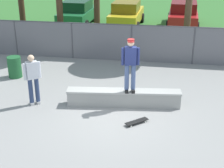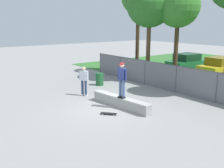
{
  "view_description": "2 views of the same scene",
  "coord_description": "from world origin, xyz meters",
  "px_view_note": "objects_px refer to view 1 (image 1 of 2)",
  "views": [
    {
      "loc": [
        1.5,
        -9.77,
        5.33
      ],
      "look_at": [
        -0.1,
        0.38,
        0.97
      ],
      "focal_mm": 54.61,
      "sensor_mm": 36.0,
      "label": 1
    },
    {
      "loc": [
        10.58,
        -7.54,
        4.4
      ],
      "look_at": [
        -0.03,
        0.45,
        1.27
      ],
      "focal_mm": 41.85,
      "sensor_mm": 36.0,
      "label": 2
    }
  ],
  "objects_px": {
    "skateboard": "(137,122)",
    "bystander": "(33,78)",
    "trash_bin": "(15,67)",
    "car_yellow": "(126,14)",
    "concrete_ledge": "(124,98)",
    "car_green": "(78,13)",
    "skateboarder": "(130,63)",
    "car_red": "(183,14)"
  },
  "relations": [
    {
      "from": "skateboard",
      "to": "bystander",
      "type": "distance_m",
      "value": 3.85
    },
    {
      "from": "car_red",
      "to": "bystander",
      "type": "xyz_separation_m",
      "value": [
        -5.48,
        -12.55,
        0.17
      ]
    },
    {
      "from": "concrete_ledge",
      "to": "skateboard",
      "type": "height_order",
      "value": "concrete_ledge"
    },
    {
      "from": "car_yellow",
      "to": "concrete_ledge",
      "type": "bearing_deg",
      "value": -83.7
    },
    {
      "from": "skateboard",
      "to": "trash_bin",
      "type": "xyz_separation_m",
      "value": [
        -5.4,
        3.16,
        0.37
      ]
    },
    {
      "from": "skateboard",
      "to": "car_red",
      "type": "height_order",
      "value": "car_red"
    },
    {
      "from": "bystander",
      "to": "trash_bin",
      "type": "xyz_separation_m",
      "value": [
        -1.75,
        2.34,
        -0.57
      ]
    },
    {
      "from": "car_green",
      "to": "car_yellow",
      "type": "relative_size",
      "value": 1.0
    },
    {
      "from": "car_green",
      "to": "trash_bin",
      "type": "bearing_deg",
      "value": -91.68
    },
    {
      "from": "concrete_ledge",
      "to": "bystander",
      "type": "relative_size",
      "value": 2.17
    },
    {
      "from": "concrete_ledge",
      "to": "trash_bin",
      "type": "height_order",
      "value": "trash_bin"
    },
    {
      "from": "car_yellow",
      "to": "car_red",
      "type": "height_order",
      "value": "same"
    },
    {
      "from": "skateboarder",
      "to": "car_yellow",
      "type": "distance_m",
      "value": 11.89
    },
    {
      "from": "concrete_ledge",
      "to": "bystander",
      "type": "xyz_separation_m",
      "value": [
        -3.08,
        -0.39,
        0.72
      ]
    },
    {
      "from": "trash_bin",
      "to": "car_yellow",
      "type": "bearing_deg",
      "value": 70.02
    },
    {
      "from": "skateboard",
      "to": "bystander",
      "type": "xyz_separation_m",
      "value": [
        -3.65,
        0.81,
        0.94
      ]
    },
    {
      "from": "car_red",
      "to": "trash_bin",
      "type": "bearing_deg",
      "value": -125.32
    },
    {
      "from": "skateboard",
      "to": "car_yellow",
      "type": "relative_size",
      "value": 0.17
    },
    {
      "from": "concrete_ledge",
      "to": "car_yellow",
      "type": "bearing_deg",
      "value": 96.3
    },
    {
      "from": "concrete_ledge",
      "to": "car_red",
      "type": "bearing_deg",
      "value": 78.83
    },
    {
      "from": "car_red",
      "to": "trash_bin",
      "type": "height_order",
      "value": "car_red"
    },
    {
      "from": "car_green",
      "to": "car_yellow",
      "type": "xyz_separation_m",
      "value": [
        3.26,
        0.09,
        0.0
      ]
    },
    {
      "from": "car_yellow",
      "to": "car_red",
      "type": "distance_m",
      "value": 3.72
    },
    {
      "from": "car_red",
      "to": "bystander",
      "type": "distance_m",
      "value": 13.7
    },
    {
      "from": "skateboard",
      "to": "car_red",
      "type": "distance_m",
      "value": 13.51
    },
    {
      "from": "car_green",
      "to": "bystander",
      "type": "relative_size",
      "value": 2.35
    },
    {
      "from": "concrete_ledge",
      "to": "car_yellow",
      "type": "relative_size",
      "value": 0.92
    },
    {
      "from": "car_red",
      "to": "car_yellow",
      "type": "bearing_deg",
      "value": -172.74
    },
    {
      "from": "trash_bin",
      "to": "car_red",
      "type": "bearing_deg",
      "value": 54.68
    },
    {
      "from": "car_yellow",
      "to": "skateboarder",
      "type": "bearing_deg",
      "value": -82.72
    },
    {
      "from": "skateboarder",
      "to": "car_green",
      "type": "xyz_separation_m",
      "value": [
        -4.76,
        11.68,
        -0.77
      ]
    },
    {
      "from": "skateboard",
      "to": "car_red",
      "type": "relative_size",
      "value": 0.17
    },
    {
      "from": "concrete_ledge",
      "to": "car_red",
      "type": "distance_m",
      "value": 12.4
    },
    {
      "from": "skateboard",
      "to": "bystander",
      "type": "bearing_deg",
      "value": 167.47
    },
    {
      "from": "car_green",
      "to": "car_red",
      "type": "xyz_separation_m",
      "value": [
        6.95,
        0.56,
        0.0
      ]
    },
    {
      "from": "skateboard",
      "to": "car_red",
      "type": "xyz_separation_m",
      "value": [
        1.83,
        13.36,
        0.77
      ]
    },
    {
      "from": "bystander",
      "to": "car_green",
      "type": "bearing_deg",
      "value": 96.97
    },
    {
      "from": "trash_bin",
      "to": "concrete_ledge",
      "type": "bearing_deg",
      "value": -21.99
    },
    {
      "from": "concrete_ledge",
      "to": "car_red",
      "type": "height_order",
      "value": "car_red"
    },
    {
      "from": "skateboarder",
      "to": "bystander",
      "type": "xyz_separation_m",
      "value": [
        -3.29,
        -0.31,
        -0.6
      ]
    },
    {
      "from": "concrete_ledge",
      "to": "skateboarder",
      "type": "height_order",
      "value": "skateboarder"
    },
    {
      "from": "concrete_ledge",
      "to": "skateboard",
      "type": "distance_m",
      "value": 1.35
    }
  ]
}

